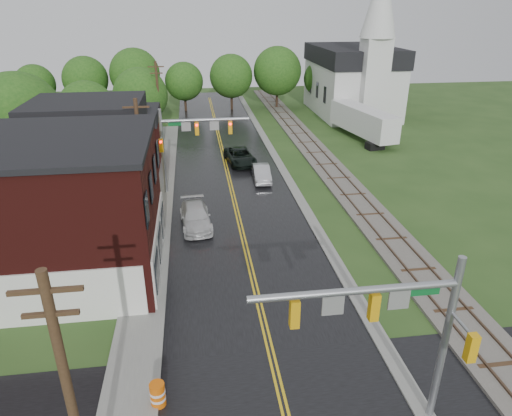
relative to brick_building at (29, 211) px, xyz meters
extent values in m
cube|color=black|center=(12.48, 15.00, -4.15)|extent=(10.00, 90.00, 0.02)
cube|color=gray|center=(17.88, 20.00, -4.15)|extent=(0.80, 70.00, 0.12)
cube|color=gray|center=(6.28, 10.00, -4.15)|extent=(2.40, 50.00, 0.12)
cube|color=#41100E|center=(-0.02, 0.00, -0.15)|extent=(14.00, 10.00, 8.00)
cube|color=silver|center=(7.03, 0.00, -2.65)|extent=(0.10, 9.50, 3.00)
cube|color=black|center=(-0.02, 0.00, 4.00)|extent=(14.30, 10.30, 0.30)
cube|color=tan|center=(1.48, 11.00, -0.95)|extent=(8.00, 7.00, 6.40)
cube|color=#3F0F0C|center=(2.48, 20.00, -1.95)|extent=(7.00, 6.00, 4.40)
cube|color=silver|center=(32.48, 40.00, -0.65)|extent=(10.00, 16.00, 7.00)
cube|color=black|center=(32.48, 40.00, 4.05)|extent=(10.40, 16.40, 2.40)
cube|color=silver|center=(32.48, 32.00, 1.35)|extent=(3.20, 3.20, 11.00)
cube|color=#59544C|center=(22.48, 20.00, -4.05)|extent=(3.20, 80.00, 0.20)
cube|color=#4C3828|center=(21.76, 20.00, -3.91)|extent=(0.10, 80.00, 0.12)
cube|color=#4C3828|center=(23.20, 20.00, -3.91)|extent=(0.10, 80.00, 0.12)
cylinder|color=gray|center=(18.08, -13.00, -0.55)|extent=(0.28, 0.28, 7.20)
cylinder|color=gray|center=(14.48, -13.00, 2.05)|extent=(7.20, 0.26, 0.26)
cube|color=orange|center=(15.20, -13.00, 1.35)|extent=(0.32, 0.30, 1.05)
cube|color=orange|center=(12.47, -13.00, 1.35)|extent=(0.32, 0.30, 1.05)
cube|color=gray|center=(16.07, -13.00, 1.55)|extent=(0.75, 0.06, 0.75)
cube|color=gray|center=(13.76, -13.00, 1.55)|extent=(0.75, 0.06, 0.75)
cube|color=#0C5926|center=(16.79, -13.00, 1.80)|extent=(1.40, 0.04, 0.30)
cylinder|color=gray|center=(6.88, 12.00, -0.55)|extent=(0.28, 0.28, 7.20)
cylinder|color=gray|center=(10.48, 12.00, 2.05)|extent=(7.20, 0.26, 0.26)
cube|color=orange|center=(9.76, 12.00, 1.35)|extent=(0.32, 0.30, 1.05)
cube|color=orange|center=(12.50, 12.00, 1.35)|extent=(0.32, 0.30, 1.05)
cube|color=gray|center=(8.90, 12.00, 1.55)|extent=(0.75, 0.06, 0.75)
cube|color=gray|center=(11.20, 12.00, 1.55)|extent=(0.75, 0.06, 0.75)
cube|color=#0C5926|center=(8.18, 12.00, 1.80)|extent=(1.40, 0.04, 0.30)
sphere|color=#FF0C0C|center=(9.76, 11.82, 1.68)|extent=(0.20, 0.20, 0.20)
cylinder|color=#382616|center=(5.68, -15.00, 0.35)|extent=(0.28, 0.28, 9.00)
cube|color=#382616|center=(5.68, -15.00, 4.25)|extent=(1.80, 0.12, 0.12)
cube|color=#382616|center=(5.68, -15.00, 3.55)|extent=(1.40, 0.12, 0.12)
cylinder|color=#382616|center=(5.68, 7.00, 0.35)|extent=(0.28, 0.28, 9.00)
cube|color=#382616|center=(5.68, 7.00, 4.25)|extent=(1.80, 0.12, 0.12)
cube|color=#382616|center=(5.68, 7.00, 3.55)|extent=(1.40, 0.12, 0.12)
cylinder|color=#382616|center=(5.68, 29.00, 0.35)|extent=(0.28, 0.28, 9.00)
cube|color=#382616|center=(5.68, 29.00, 4.25)|extent=(1.80, 0.12, 0.12)
cube|color=#382616|center=(5.68, 29.00, 3.55)|extent=(1.40, 0.12, 0.12)
cylinder|color=black|center=(-5.52, 17.00, -2.44)|extent=(0.36, 0.36, 3.42)
sphere|color=#1B4914|center=(-5.52, 17.00, 1.74)|extent=(7.60, 7.60, 7.60)
sphere|color=#1B4914|center=(-4.92, 16.60, 1.07)|extent=(5.32, 5.32, 5.32)
cylinder|color=black|center=(-1.52, 25.00, -2.80)|extent=(0.36, 0.36, 2.70)
sphere|color=#1B4914|center=(-1.52, 25.00, 0.50)|extent=(6.00, 6.00, 6.00)
sphere|color=#1B4914|center=(-0.92, 24.60, -0.03)|extent=(4.20, 4.20, 4.20)
cylinder|color=black|center=(3.48, 31.00, -2.71)|extent=(0.36, 0.36, 2.88)
sphere|color=#1B4914|center=(3.48, 31.00, 0.81)|extent=(6.40, 6.40, 6.40)
sphere|color=#1B4914|center=(4.08, 30.60, 0.25)|extent=(4.48, 4.48, 4.48)
imported|color=black|center=(13.98, 18.90, -3.40)|extent=(3.19, 5.68, 1.50)
imported|color=#A5A6AA|center=(15.41, 13.81, -3.45)|extent=(1.63, 4.28, 1.39)
imported|color=silver|center=(9.28, 5.17, -3.41)|extent=(2.47, 5.23, 1.47)
cube|color=black|center=(29.39, 21.82, -3.75)|extent=(2.07, 1.54, 0.80)
cylinder|color=gray|center=(29.39, 29.04, -3.75)|extent=(0.16, 0.16, 0.80)
cube|color=silver|center=(29.39, 26.15, -1.91)|extent=(4.67, 11.81, 2.89)
cylinder|color=#DE5C09|center=(7.48, -11.00, -3.60)|extent=(0.80, 0.80, 1.09)
camera|label=1|loc=(9.52, -24.99, 10.69)|focal=32.00mm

